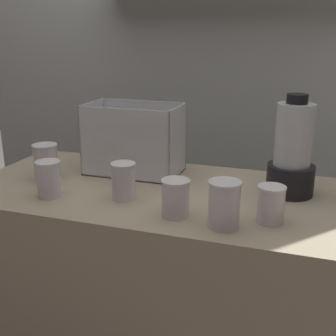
{
  "coord_description": "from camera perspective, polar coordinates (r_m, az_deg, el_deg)",
  "views": [
    {
      "loc": [
        0.43,
        -1.3,
        1.42
      ],
      "look_at": [
        0.0,
        0.0,
        0.98
      ],
      "focal_mm": 45.94,
      "sensor_mm": 36.0,
      "label": 1
    }
  ],
  "objects": [
    {
      "name": "juice_cup_pomegranate_far_left",
      "position": [
        1.61,
        -15.87,
        0.5
      ],
      "size": [
        0.09,
        0.09,
        0.13
      ],
      "color": "white",
      "rests_on": "counter"
    },
    {
      "name": "juice_cup_pomegranate_left",
      "position": [
        1.45,
        -15.5,
        -1.7
      ],
      "size": [
        0.08,
        0.08,
        0.12
      ],
      "color": "white",
      "rests_on": "counter"
    },
    {
      "name": "blender_pitcher",
      "position": [
        1.45,
        16.16,
        1.74
      ],
      "size": [
        0.15,
        0.15,
        0.33
      ],
      "color": "black",
      "rests_on": "counter"
    },
    {
      "name": "juice_cup_pomegranate_right",
      "position": [
        1.25,
        1.01,
        -4.36
      ],
      "size": [
        0.08,
        0.08,
        0.11
      ],
      "color": "white",
      "rests_on": "counter"
    },
    {
      "name": "counter",
      "position": [
        1.68,
        -0.0,
        -17.53
      ],
      "size": [
        1.4,
        0.64,
        0.9
      ],
      "primitive_type": "cube",
      "color": "tan",
      "rests_on": "ground_plane"
    },
    {
      "name": "juice_cup_mango_far_right",
      "position": [
        1.19,
        7.44,
        -5.21
      ],
      "size": [
        0.09,
        0.09,
        0.13
      ],
      "color": "white",
      "rests_on": "counter"
    },
    {
      "name": "juice_cup_mango_rightmost",
      "position": [
        1.24,
        13.45,
        -5.04
      ],
      "size": [
        0.08,
        0.08,
        0.11
      ],
      "color": "white",
      "rests_on": "counter"
    },
    {
      "name": "carrot_display_bin",
      "position": [
        1.63,
        -4.28,
        2.26
      ],
      "size": [
        0.35,
        0.2,
        0.26
      ],
      "color": "white",
      "rests_on": "counter"
    },
    {
      "name": "back_wall_unit",
      "position": [
        2.11,
        6.75,
        13.46
      ],
      "size": [
        2.6,
        0.24,
        2.5
      ],
      "color": "silver",
      "rests_on": "ground_plane"
    },
    {
      "name": "juice_cup_beet_middle",
      "position": [
        1.38,
        -5.91,
        -2.07
      ],
      "size": [
        0.08,
        0.08,
        0.12
      ],
      "color": "white",
      "rests_on": "counter"
    }
  ]
}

